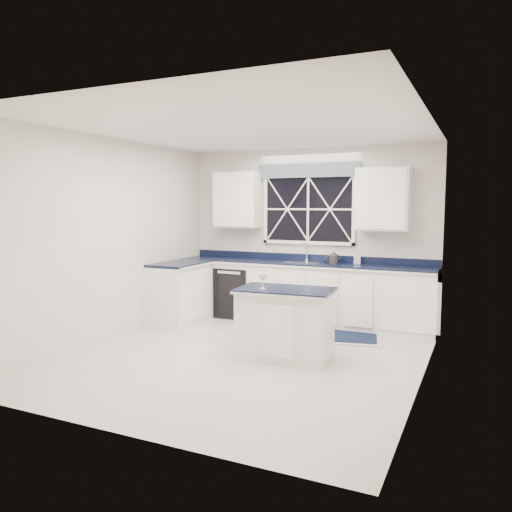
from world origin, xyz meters
The scene contains 13 objects.
ground centered at (0.00, 0.00, 0.00)m, with size 4.50×4.50×0.00m, color #B5B5B0.
back_wall centered at (0.00, 2.25, 1.35)m, with size 4.00×0.10×2.70m, color silver.
base_cabinets centered at (-0.33, 1.78, 0.45)m, with size 3.99×1.60×0.90m.
countertop centered at (0.00, 1.95, 0.92)m, with size 3.98×0.64×0.04m, color black.
dishwasher centered at (-1.10, 1.95, 0.41)m, with size 0.60×0.58×0.82m, color black.
window centered at (0.00, 2.20, 1.83)m, with size 1.65×0.09×1.26m.
upper_cabinets centered at (0.00, 2.08, 1.90)m, with size 3.10×0.34×0.90m.
faucet centered at (0.00, 2.14, 1.10)m, with size 0.05×0.20×0.30m.
island centered at (0.42, 0.18, 0.42)m, with size 1.16×0.75×0.83m.
rug centered at (0.62, 1.35, 0.01)m, with size 1.61×1.17×0.02m.
kettle centered at (0.48, 2.02, 1.02)m, with size 0.24×0.20×0.18m.
wine_glass centered at (0.18, 0.05, 0.99)m, with size 0.10×0.10×0.23m.
soap_bottle centered at (0.82, 2.08, 1.04)m, with size 0.09×0.09×0.19m, color silver.
Camera 1 is at (2.54, -5.25, 1.82)m, focal length 35.00 mm.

